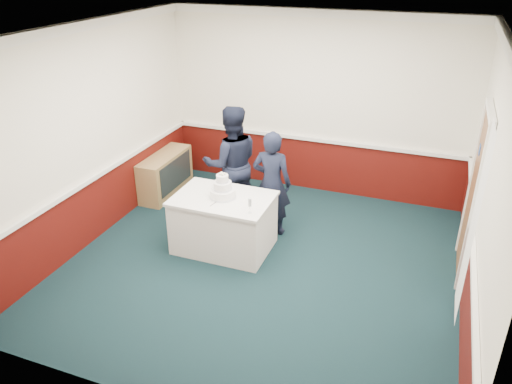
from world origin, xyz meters
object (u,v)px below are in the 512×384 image
(cake_knife, at_px, (215,203))
(person_man, at_px, (232,164))
(sideboard, at_px, (166,174))
(cake_table, at_px, (224,222))
(person_woman, at_px, (272,183))
(wedding_cake, at_px, (223,190))
(champagne_flute, at_px, (250,203))

(cake_knife, xyz_separation_m, person_man, (-0.22, 1.08, 0.10))
(sideboard, bearing_deg, cake_table, -37.36)
(person_man, distance_m, person_woman, 0.76)
(cake_table, bearing_deg, wedding_cake, 90.00)
(cake_knife, bearing_deg, person_man, 110.29)
(sideboard, relative_size, cake_table, 0.91)
(person_woman, bearing_deg, wedding_cake, 52.13)
(champagne_flute, bearing_deg, person_woman, 91.97)
(sideboard, bearing_deg, champagne_flute, -35.59)
(cake_table, height_order, cake_knife, cake_knife)
(champagne_flute, xyz_separation_m, person_man, (-0.75, 1.16, -0.03))
(cake_knife, distance_m, champagne_flute, 0.55)
(cake_knife, bearing_deg, cake_table, 90.44)
(person_man, bearing_deg, champagne_flute, 91.88)
(person_woman, bearing_deg, sideboard, -18.21)
(sideboard, distance_m, person_woman, 2.22)
(cake_table, xyz_separation_m, champagne_flute, (0.50, -0.28, 0.53))
(wedding_cake, bearing_deg, person_woman, 54.80)
(person_man, bearing_deg, cake_table, 74.80)
(cake_table, xyz_separation_m, cake_knife, (-0.03, -0.20, 0.39))
(wedding_cake, height_order, person_woman, person_woman)
(person_man, xyz_separation_m, person_woman, (0.71, -0.22, -0.11))
(sideboard, relative_size, person_man, 0.67)
(wedding_cake, distance_m, cake_knife, 0.23)
(cake_knife, relative_size, champagne_flute, 1.07)
(sideboard, bearing_deg, person_man, -14.70)
(sideboard, xyz_separation_m, champagne_flute, (2.13, -1.53, 0.58))
(wedding_cake, bearing_deg, sideboard, 142.64)
(champagne_flute, distance_m, person_woman, 0.95)
(cake_knife, height_order, person_man, person_man)
(wedding_cake, xyz_separation_m, person_man, (-0.25, 0.88, -0.01))
(cake_knife, distance_m, person_man, 1.11)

